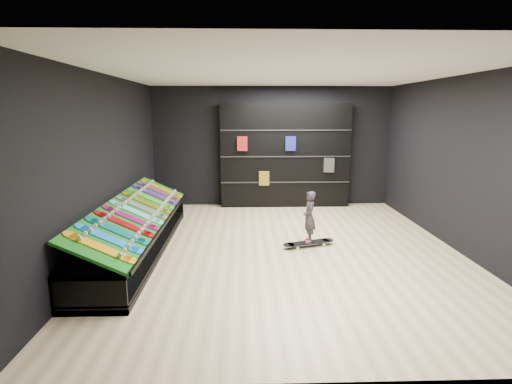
{
  "coord_description": "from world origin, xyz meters",
  "views": [
    {
      "loc": [
        -0.71,
        -6.65,
        2.4
      ],
      "look_at": [
        -0.5,
        0.2,
        1.0
      ],
      "focal_mm": 28.0,
      "sensor_mm": 36.0,
      "label": 1
    }
  ],
  "objects_px": {
    "child": "(309,227)",
    "display_rack": "(138,238)",
    "floor_skateboard": "(309,244)",
    "back_shelving": "(285,156)"
  },
  "relations": [
    {
      "from": "back_shelving",
      "to": "child",
      "type": "bearing_deg",
      "value": -87.88
    },
    {
      "from": "child",
      "to": "floor_skateboard",
      "type": "bearing_deg",
      "value": 0.0
    },
    {
      "from": "display_rack",
      "to": "floor_skateboard",
      "type": "relative_size",
      "value": 4.59
    },
    {
      "from": "back_shelving",
      "to": "floor_skateboard",
      "type": "bearing_deg",
      "value": -87.88
    },
    {
      "from": "display_rack",
      "to": "floor_skateboard",
      "type": "bearing_deg",
      "value": 2.89
    },
    {
      "from": "child",
      "to": "display_rack",
      "type": "bearing_deg",
      "value": -88.58
    },
    {
      "from": "back_shelving",
      "to": "floor_skateboard",
      "type": "relative_size",
      "value": 3.29
    },
    {
      "from": "back_shelving",
      "to": "floor_skateboard",
      "type": "xyz_separation_m",
      "value": [
        0.12,
        -3.17,
        -1.24
      ]
    },
    {
      "from": "display_rack",
      "to": "child",
      "type": "xyz_separation_m",
      "value": [
        2.99,
        0.15,
        0.12
      ]
    },
    {
      "from": "back_shelving",
      "to": "floor_skateboard",
      "type": "height_order",
      "value": "back_shelving"
    }
  ]
}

